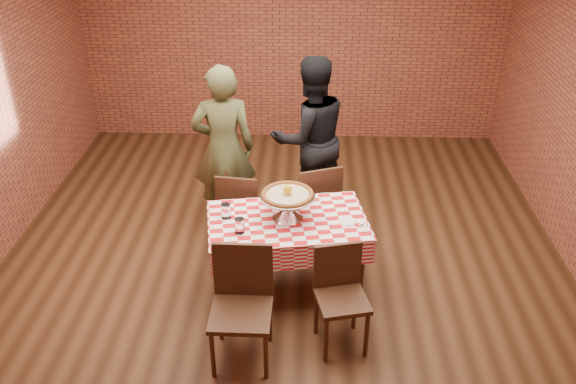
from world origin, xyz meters
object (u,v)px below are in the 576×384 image
object	(u,v)px
table	(287,256)
water_glass_left	(240,226)
chair_near_right	(342,302)
pizza	(288,195)
chair_near_left	(241,311)
diner_olive	(224,149)
chair_far_left	(242,209)
diner_black	(310,138)
water_glass_right	(226,211)
chair_far_right	(313,202)
condiment_caddy	(290,196)
pizza_stand	(288,207)

from	to	relation	value
table	water_glass_left	distance (m)	0.63
chair_near_right	pizza	bearing A→B (deg)	109.00
chair_near_left	diner_olive	size ratio (longest dim) A/B	0.54
table	chair_far_left	size ratio (longest dim) A/B	1.51
water_glass_left	diner_black	world-z (taller)	diner_black
water_glass_right	diner_olive	world-z (taller)	diner_olive
pizza	chair_far_right	size ratio (longest dim) A/B	0.48
chair_far_right	diner_olive	bearing A→B (deg)	-39.57
condiment_caddy	chair_near_left	world-z (taller)	chair_near_left
diner_black	pizza	bearing A→B (deg)	61.34
pizza_stand	pizza	world-z (taller)	pizza
pizza	water_glass_right	xyz separation A→B (m)	(-0.53, -0.03, -0.15)
chair_far_left	diner_olive	distance (m)	0.66
table	diner_olive	xyz separation A→B (m)	(-0.69, 1.13, 0.50)
table	water_glass_right	bearing A→B (deg)	178.71
water_glass_left	chair_far_right	bearing A→B (deg)	59.32
chair_far_left	diner_olive	world-z (taller)	diner_olive
chair_near_left	chair_far_left	distance (m)	1.55
chair_far_right	diner_black	xyz separation A→B (m)	(-0.04, 0.61, 0.42)
water_glass_right	diner_black	xyz separation A→B (m)	(0.71, 1.41, 0.06)
pizza	condiment_caddy	size ratio (longest dim) A/B	3.03
pizza_stand	diner_black	xyz separation A→B (m)	(0.18, 1.38, 0.02)
condiment_caddy	diner_black	bearing A→B (deg)	51.80
water_glass_right	chair_near_right	world-z (taller)	water_glass_right
chair_far_left	diner_black	world-z (taller)	diner_black
pizza	chair_far_left	distance (m)	0.96
water_glass_left	diner_black	bearing A→B (deg)	70.87
water_glass_right	chair_far_right	bearing A→B (deg)	46.70
diner_black	condiment_caddy	bearing A→B (deg)	60.34
chair_far_right	diner_olive	size ratio (longest dim) A/B	0.52
pizza	chair_far_left	size ratio (longest dim) A/B	0.50
chair_near_right	chair_far_right	size ratio (longest dim) A/B	0.94
water_glass_left	pizza_stand	bearing A→B (deg)	33.51
table	condiment_caddy	size ratio (longest dim) A/B	9.07
table	diner_black	bearing A→B (deg)	82.61
pizza_stand	chair_near_left	distance (m)	1.03
pizza	pizza_stand	bearing A→B (deg)	180.00
chair_near_right	diner_olive	xyz separation A→B (m)	(-1.14, 1.80, 0.45)
condiment_caddy	chair_far_left	bearing A→B (deg)	109.94
water_glass_left	condiment_caddy	world-z (taller)	condiment_caddy
chair_far_left	diner_olive	xyz separation A→B (m)	(-0.22, 0.44, 0.44)
pizza_stand	diner_black	bearing A→B (deg)	82.40
condiment_caddy	diner_black	world-z (taller)	diner_black
table	condiment_caddy	xyz separation A→B (m)	(0.01, 0.27, 0.46)
pizza_stand	water_glass_right	world-z (taller)	pizza_stand
table	pizza	size ratio (longest dim) A/B	2.99
pizza_stand	condiment_caddy	distance (m)	0.23
pizza	diner_black	size ratio (longest dim) A/B	0.25
water_glass_left	chair_far_right	xyz separation A→B (m)	(0.61, 1.02, -0.36)
water_glass_left	chair_near_right	distance (m)	1.03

